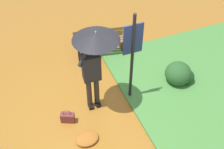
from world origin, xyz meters
The scene contains 8 objects.
ground_plane centered at (0.00, 0.00, 0.00)m, with size 18.00×18.00×0.00m, color #9E6623.
grass_verge centered at (3.12, -0.05, 0.03)m, with size 4.80×4.00×0.05m.
person_with_umbrella centered at (0.01, 0.24, 1.55)m, with size 0.96×0.96×2.04m.
info_sign_post centered at (0.83, 0.16, 1.44)m, with size 0.44×0.07×2.30m.
handbag centered at (-0.77, -0.02, 0.13)m, with size 0.33×0.25×0.37m.
park_bench centered at (0.75, 1.99, 0.40)m, with size 1.41×0.63×0.75m.
shrub_cluster centered at (2.20, 0.13, 0.28)m, with size 0.73×0.66×0.59m.
leaf_pile_far_path centered at (-0.53, -0.66, 0.05)m, with size 0.50×0.40×0.11m.
Camera 1 is at (-1.30, -3.97, 5.04)m, focal length 44.56 mm.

